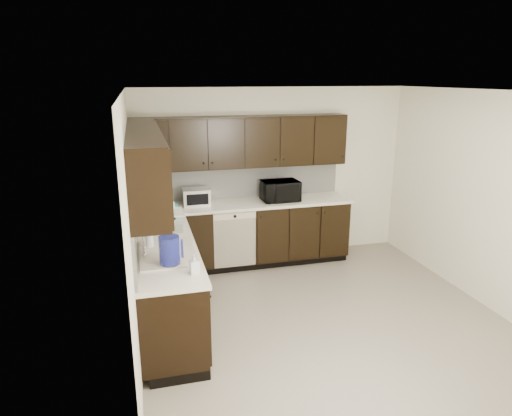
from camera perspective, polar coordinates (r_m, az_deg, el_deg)
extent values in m
plane|color=gray|center=(5.40, 8.16, -13.31)|extent=(4.00, 4.00, 0.00)
plane|color=white|center=(4.71, 9.39, 14.24)|extent=(4.00, 4.00, 0.00)
cube|color=silver|center=(6.73, 2.06, 4.22)|extent=(4.00, 0.02, 2.50)
cube|color=silver|center=(4.53, -15.24, -2.30)|extent=(0.02, 4.00, 2.50)
cube|color=silver|center=(5.97, 26.67, 0.94)|extent=(0.02, 4.00, 2.50)
cube|color=silver|center=(3.30, 22.66, -10.13)|extent=(4.00, 0.02, 2.50)
cube|color=black|center=(6.55, -1.47, -3.40)|extent=(3.00, 0.60, 0.90)
cube|color=black|center=(5.11, -11.16, -9.57)|extent=(0.60, 2.20, 0.90)
cube|color=black|center=(6.72, -1.50, -6.54)|extent=(3.00, 0.54, 0.10)
cube|color=black|center=(5.29, -10.59, -13.45)|extent=(0.54, 2.20, 0.10)
cube|color=#EDE5CF|center=(6.41, -1.50, 0.56)|extent=(3.03, 0.63, 0.04)
cube|color=#EDE5CF|center=(4.93, -11.46, -4.63)|extent=(0.63, 2.23, 0.04)
cube|color=silver|center=(6.62, -2.08, 3.38)|extent=(3.00, 0.02, 0.48)
cube|color=silver|center=(5.13, -15.04, -0.98)|extent=(0.02, 2.80, 0.48)
cube|color=black|center=(6.36, -1.83, 8.27)|extent=(3.00, 0.33, 0.70)
cube|color=black|center=(4.83, -13.72, 5.30)|extent=(0.33, 2.47, 0.70)
cube|color=beige|center=(6.22, -2.65, -3.99)|extent=(0.58, 0.02, 0.78)
cube|color=beige|center=(6.11, -2.69, -1.01)|extent=(0.58, 0.03, 0.08)
cylinder|color=black|center=(6.10, -2.65, -1.05)|extent=(0.04, 0.02, 0.04)
cube|color=beige|center=(4.64, -11.00, -5.60)|extent=(0.54, 0.82, 0.03)
cube|color=beige|center=(4.49, -10.76, -7.53)|extent=(0.42, 0.34, 0.16)
cube|color=beige|center=(4.85, -11.11, -5.68)|extent=(0.42, 0.34, 0.16)
cylinder|color=silver|center=(4.59, -13.82, -4.35)|extent=(0.03, 0.03, 0.26)
cylinder|color=silver|center=(4.55, -13.30, -2.89)|extent=(0.14, 0.02, 0.02)
cylinder|color=#B2B2B7|center=(4.47, -10.78, -7.18)|extent=(0.20, 0.20, 0.10)
imported|color=black|center=(6.45, 3.03, 2.16)|extent=(0.53, 0.37, 0.29)
imported|color=gray|center=(4.14, -7.76, -6.93)|extent=(0.10, 0.10, 0.18)
imported|color=gray|center=(4.80, -13.22, -3.52)|extent=(0.10, 0.11, 0.24)
cube|color=#BDBDC0|center=(6.28, -7.48, 1.38)|extent=(0.37, 0.28, 0.23)
cube|color=silver|center=(5.36, -11.76, -1.60)|extent=(0.52, 0.41, 0.19)
cylinder|color=navy|center=(4.31, -10.76, -5.33)|extent=(0.24, 0.24, 0.29)
cylinder|color=#0D9183|center=(5.69, -10.19, -0.45)|extent=(0.11, 0.11, 0.20)
cylinder|color=white|center=(5.53, -10.71, -0.61)|extent=(0.13, 0.13, 0.26)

